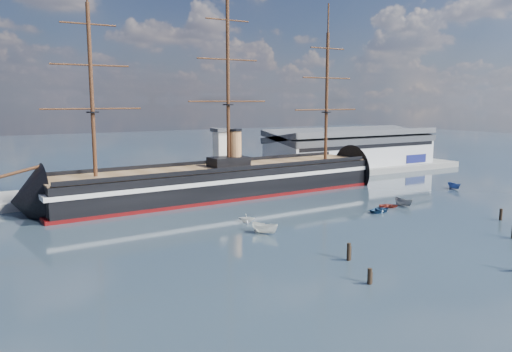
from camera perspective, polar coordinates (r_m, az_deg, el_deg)
ground at (r=115.50m, az=2.22°, el=-3.79°), size 600.00×600.00×0.00m
quay at (r=150.93m, az=-2.01°, el=-0.84°), size 180.00×18.00×2.00m
warehouse at (r=180.72m, az=10.85°, el=3.13°), size 63.00×21.00×11.60m
quay_tower at (r=143.76m, az=-3.91°, el=2.59°), size 5.00×5.00×15.00m
warship at (r=129.28m, az=-4.60°, el=-0.65°), size 113.22×20.17×53.94m
motorboat_a at (r=94.47m, az=1.03°, el=-6.60°), size 6.77×5.09×2.57m
motorboat_b at (r=115.61m, az=14.04°, el=-4.03°), size 1.66×3.52×1.59m
motorboat_c at (r=123.60m, az=16.50°, el=-3.32°), size 6.11×2.58×2.39m
motorboat_d at (r=103.14m, az=-1.06°, el=-5.30°), size 4.77×5.74×1.95m
motorboat_e at (r=121.07m, az=14.92°, el=-3.50°), size 2.44×2.87×1.27m
motorboat_f at (r=151.95m, az=21.69°, el=-1.39°), size 5.88×3.12×2.24m
piling_near_left at (r=71.37m, az=12.84°, el=-11.94°), size 0.64×0.64×2.91m
piling_far_right at (r=116.66m, az=26.15°, el=-4.55°), size 0.64×0.64×3.16m
piling_extra at (r=80.60m, az=10.53°, el=-9.45°), size 0.64×0.64×3.49m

